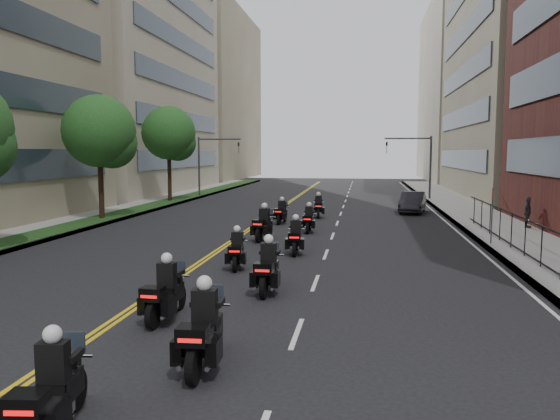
# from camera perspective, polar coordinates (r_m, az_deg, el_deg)

# --- Properties ---
(sidewalk_right) EXTENTS (4.00, 90.00, 0.15)m
(sidewalk_right) POSITION_cam_1_polar(r_m,az_deg,el_deg) (33.40, 21.26, -1.47)
(sidewalk_right) COLOR gray
(sidewalk_right) RESTS_ON ground
(sidewalk_left) EXTENTS (4.00, 90.00, 0.15)m
(sidewalk_left) POSITION_cam_1_polar(r_m,az_deg,el_deg) (36.61, -18.50, -0.74)
(sidewalk_left) COLOR gray
(sidewalk_left) RESTS_ON ground
(grass_strip) EXTENTS (2.00, 90.00, 0.04)m
(grass_strip) POSITION_cam_1_polar(r_m,az_deg,el_deg) (36.24, -17.38, -0.62)
(grass_strip) COLOR #1A3D16
(grass_strip) RESTS_ON sidewalk_left
(building_right_tan) EXTENTS (15.11, 28.00, 30.00)m
(building_right_tan) POSITION_cam_1_polar(r_m,az_deg,el_deg) (58.81, 26.20, 16.05)
(building_right_tan) COLOR gray
(building_right_tan) RESTS_ON ground
(building_right_far) EXTENTS (15.00, 28.00, 26.00)m
(building_right_far) POSITION_cam_1_polar(r_m,az_deg,el_deg) (87.40, 20.15, 11.50)
(building_right_far) COLOR #A49884
(building_right_far) RESTS_ON ground
(building_left_mid) EXTENTS (16.11, 28.00, 34.00)m
(building_left_mid) POSITION_cam_1_polar(r_m,az_deg,el_deg) (62.72, -17.53, 17.58)
(building_left_mid) COLOR #A49884
(building_left_mid) RESTS_ON ground
(building_left_far) EXTENTS (16.00, 28.00, 26.00)m
(building_left_far) POSITION_cam_1_polar(r_m,az_deg,el_deg) (89.83, -8.83, 11.64)
(building_left_far) COLOR gray
(building_left_far) RESTS_ON ground
(iron_fence) EXTENTS (0.05, 28.00, 1.50)m
(iron_fence) POSITION_cam_1_polar(r_m,az_deg,el_deg) (20.60, 26.46, -3.86)
(iron_fence) COLOR black
(iron_fence) RESTS_ON sidewalk_right
(street_trees) EXTENTS (4.40, 38.40, 7.98)m
(street_trees) POSITION_cam_1_polar(r_m,az_deg,el_deg) (30.34, -22.75, 7.32)
(street_trees) COLOR #302015
(street_trees) RESTS_ON ground
(traffic_signal_right) EXTENTS (4.09, 0.20, 5.60)m
(traffic_signal_right) POSITION_cam_1_polar(r_m,az_deg,el_deg) (49.56, 14.36, 5.30)
(traffic_signal_right) COLOR #3F3F44
(traffic_signal_right) RESTS_ON ground
(traffic_signal_left) EXTENTS (4.09, 0.20, 5.60)m
(traffic_signal_left) POSITION_cam_1_polar(r_m,az_deg,el_deg) (51.33, -7.44, 5.46)
(traffic_signal_left) COLOR #3F3F44
(traffic_signal_left) RESTS_ON ground
(motorcycle_0) EXTENTS (0.67, 2.27, 1.68)m
(motorcycle_0) POSITION_cam_1_polar(r_m,az_deg,el_deg) (9.18, -22.83, -17.35)
(motorcycle_0) COLOR black
(motorcycle_0) RESTS_ON ground
(motorcycle_1) EXTENTS (0.61, 2.47, 1.82)m
(motorcycle_1) POSITION_cam_1_polar(r_m,az_deg,el_deg) (11.04, -8.03, -12.55)
(motorcycle_1) COLOR black
(motorcycle_1) RESTS_ON ground
(motorcycle_2) EXTENTS (0.56, 2.31, 1.71)m
(motorcycle_2) POSITION_cam_1_polar(r_m,az_deg,el_deg) (14.20, -11.91, -8.58)
(motorcycle_2) COLOR black
(motorcycle_2) RESTS_ON ground
(motorcycle_3) EXTENTS (0.54, 2.38, 1.76)m
(motorcycle_3) POSITION_cam_1_polar(r_m,az_deg,el_deg) (16.56, -1.28, -6.26)
(motorcycle_3) COLOR black
(motorcycle_3) RESTS_ON ground
(motorcycle_4) EXTENTS (0.64, 2.11, 1.56)m
(motorcycle_4) POSITION_cam_1_polar(r_m,az_deg,el_deg) (20.01, -4.53, -4.35)
(motorcycle_4) COLOR black
(motorcycle_4) RESTS_ON ground
(motorcycle_5) EXTENTS (0.57, 2.23, 1.65)m
(motorcycle_5) POSITION_cam_1_polar(r_m,az_deg,el_deg) (22.77, 1.62, -2.96)
(motorcycle_5) COLOR black
(motorcycle_5) RESTS_ON ground
(motorcycle_6) EXTENTS (0.70, 2.44, 1.80)m
(motorcycle_6) POSITION_cam_1_polar(r_m,az_deg,el_deg) (26.19, -1.73, -1.64)
(motorcycle_6) COLOR black
(motorcycle_6) RESTS_ON ground
(motorcycle_7) EXTENTS (0.49, 2.16, 1.59)m
(motorcycle_7) POSITION_cam_1_polar(r_m,az_deg,el_deg) (28.86, 3.03, -1.09)
(motorcycle_7) COLOR black
(motorcycle_7) RESTS_ON ground
(motorcycle_8) EXTENTS (0.57, 2.14, 1.58)m
(motorcycle_8) POSITION_cam_1_polar(r_m,az_deg,el_deg) (32.34, 0.16, -0.31)
(motorcycle_8) COLOR black
(motorcycle_8) RESTS_ON ground
(motorcycle_9) EXTENTS (0.59, 2.24, 1.65)m
(motorcycle_9) POSITION_cam_1_polar(r_m,az_deg,el_deg) (35.33, 4.03, 0.27)
(motorcycle_9) COLOR black
(motorcycle_9) RESTS_ON ground
(parked_sedan) EXTENTS (2.26, 4.59, 1.45)m
(parked_sedan) POSITION_cam_1_polar(r_m,az_deg,el_deg) (39.21, 13.69, 0.79)
(parked_sedan) COLOR black
(parked_sedan) RESTS_ON ground
(pedestrian_c) EXTENTS (0.80, 1.05, 1.66)m
(pedestrian_c) POSITION_cam_1_polar(r_m,az_deg,el_deg) (32.34, 24.45, -0.22)
(pedestrian_c) COLOR #3C3B42
(pedestrian_c) RESTS_ON sidewalk_right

